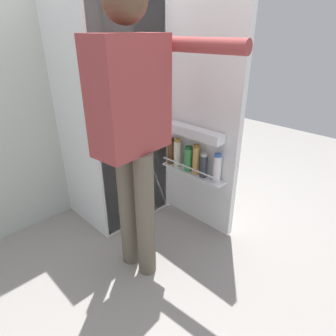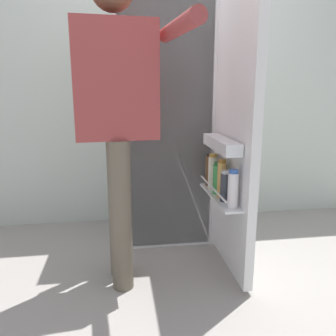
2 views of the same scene
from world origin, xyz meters
The scene contains 4 objects.
ground_plane centered at (0.00, 0.00, 0.00)m, with size 6.89×6.89×0.00m, color gray.
kitchen_wall centered at (0.00, 0.89, 1.34)m, with size 4.40×0.10×2.68m, color beige.
refrigerator centered at (0.03, 0.49, 0.87)m, with size 0.73×1.27×1.75m.
person centered at (-0.33, -0.15, 1.06)m, with size 0.61×0.75×1.75m.
Camera 2 is at (-0.33, -2.06, 1.15)m, focal length 36.67 mm.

